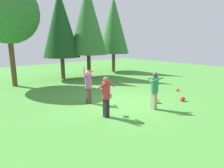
% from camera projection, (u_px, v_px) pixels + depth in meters
% --- Properties ---
extents(ground_plane, '(40.00, 40.00, 0.00)m').
position_uv_depth(ground_plane, '(123.00, 103.00, 10.00)').
color(ground_plane, '#478C38').
extents(person_thrower, '(0.65, 0.66, 1.88)m').
position_uv_depth(person_thrower, '(88.00, 84.00, 9.75)').
color(person_thrower, '#4C382D').
rests_on(person_thrower, ground_plane).
extents(person_catcher, '(0.51, 0.60, 1.73)m').
position_uv_depth(person_catcher, '(106.00, 93.00, 7.91)').
color(person_catcher, black).
rests_on(person_catcher, ground_plane).
extents(person_bystander, '(0.76, 0.74, 1.76)m').
position_uv_depth(person_bystander, '(155.00, 87.00, 8.86)').
color(person_bystander, gray).
rests_on(person_bystander, ground_plane).
extents(frisbee, '(0.35, 0.35, 0.06)m').
position_uv_depth(frisbee, '(90.00, 71.00, 8.47)').
color(frisbee, red).
extents(ball_yellow, '(0.28, 0.28, 0.28)m').
position_uv_depth(ball_yellow, '(156.00, 100.00, 9.96)').
color(ball_yellow, yellow).
rests_on(ball_yellow, ground_plane).
extents(ball_orange, '(0.22, 0.22, 0.22)m').
position_uv_depth(ball_orange, '(177.00, 89.00, 12.38)').
color(ball_orange, orange).
rests_on(ball_orange, ground_plane).
extents(ball_red, '(0.26, 0.26, 0.26)m').
position_uv_depth(ball_red, '(183.00, 99.00, 10.26)').
color(ball_red, red).
rests_on(ball_red, ground_plane).
extents(tree_far_right, '(3.17, 3.17, 7.57)m').
position_uv_depth(tree_far_right, '(114.00, 26.00, 19.57)').
color(tree_far_right, brown).
rests_on(tree_far_right, ground_plane).
extents(tree_right, '(3.32, 3.32, 7.92)m').
position_uv_depth(tree_right, '(88.00, 20.00, 16.38)').
color(tree_right, brown).
rests_on(tree_right, ground_plane).
extents(tree_left, '(4.18, 4.18, 7.14)m').
position_uv_depth(tree_left, '(7.00, 12.00, 12.77)').
color(tree_left, brown).
rests_on(tree_left, ground_plane).
extents(tree_center, '(3.02, 3.02, 7.22)m').
position_uv_depth(tree_center, '(60.00, 24.00, 15.56)').
color(tree_center, brown).
rests_on(tree_center, ground_plane).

